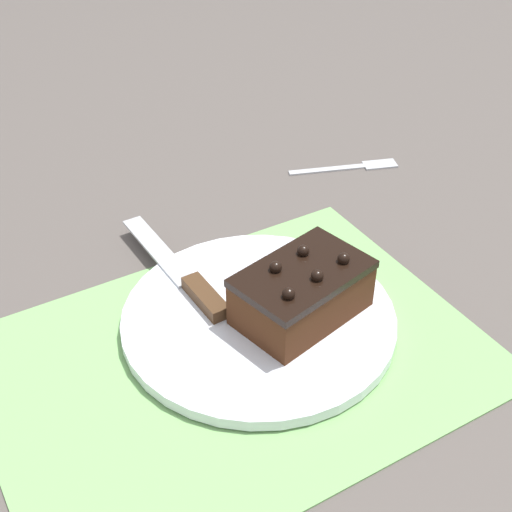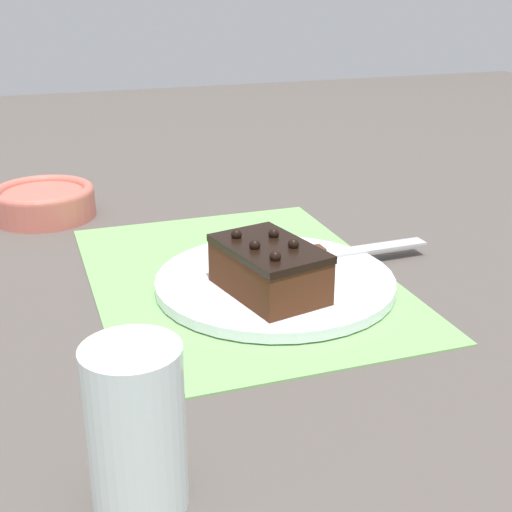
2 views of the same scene
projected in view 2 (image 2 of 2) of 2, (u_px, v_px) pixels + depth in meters
name	position (u px, v px, depth m)	size (l,w,h in m)	color
ground_plane	(240.00, 279.00, 0.84)	(3.00, 3.00, 0.00)	#544C47
placemat_woven	(240.00, 277.00, 0.84)	(0.46, 0.34, 0.00)	#7AB266
cake_plate	(275.00, 282.00, 0.81)	(0.27, 0.27, 0.01)	white
chocolate_cake	(269.00, 268.00, 0.76)	(0.14, 0.11, 0.06)	#472614
serving_knife	(324.00, 253.00, 0.86)	(0.03, 0.21, 0.01)	#472D19
drinking_glass	(136.00, 428.00, 0.47)	(0.07, 0.07, 0.12)	silver
small_bowl	(44.00, 201.00, 1.05)	(0.15, 0.15, 0.05)	#C66656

